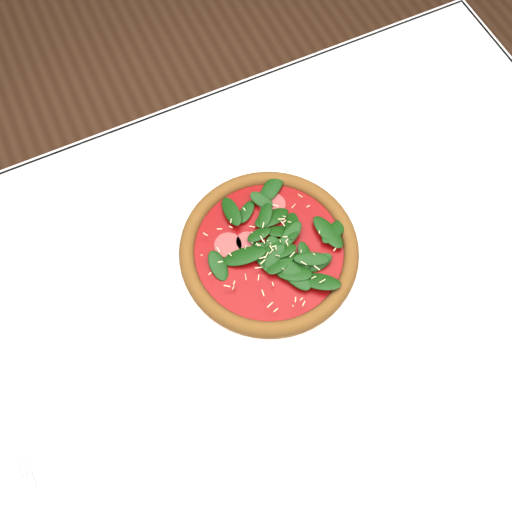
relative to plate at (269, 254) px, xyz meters
name	(u,v)px	position (x,y,z in m)	size (l,w,h in m)	color
ground	(265,394)	(-0.03, -0.08, -0.76)	(6.00, 6.00, 0.00)	brown
dining_table	(270,326)	(-0.03, -0.08, -0.11)	(1.21, 0.81, 0.75)	white
plate	(269,254)	(0.00, 0.00, 0.00)	(0.32, 0.32, 0.01)	white
pizza	(269,249)	(0.00, 0.00, 0.02)	(0.29, 0.29, 0.04)	#A16A27
fork	(35,500)	(-0.42, -0.18, 0.01)	(0.03, 0.14, 0.00)	silver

